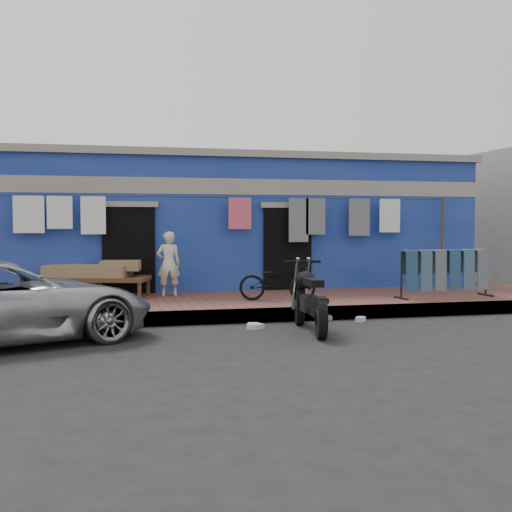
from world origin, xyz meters
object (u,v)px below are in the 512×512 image
Objects in this scene: motorcycle at (310,297)px; jeans_rack at (445,273)px; bicycle at (277,276)px; seated_person at (169,264)px; charpoy at (99,280)px.

jeans_rack is (3.46, 1.89, 0.19)m from motorcycle.
bicycle is at bearing 176.46° from jeans_rack.
bicycle is 2.11m from motorcycle.
seated_person is 5.61m from jeans_rack.
seated_person is 0.58× the size of charpoy.
jeans_rack is (6.81, -1.64, 0.15)m from charpoy.
motorcycle is 0.84× the size of jeans_rack.
seated_person reaches higher than charpoy.
motorcycle is (-0.01, -2.10, -0.16)m from bicycle.
bicycle reaches higher than motorcycle.
jeans_rack is at bearing -74.38° from bicycle.
motorcycle is at bearing -151.38° from jeans_rack.
bicycle is 3.45m from jeans_rack.
seated_person is at bearing 76.59° from bicycle.
charpoy is (-3.35, 3.53, 0.04)m from motorcycle.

